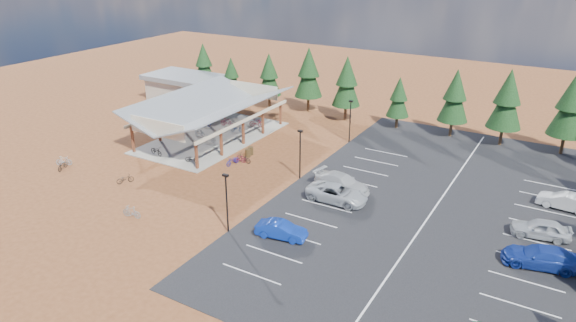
% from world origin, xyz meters
% --- Properties ---
extents(ground, '(140.00, 140.00, 0.00)m').
position_xyz_m(ground, '(0.00, 0.00, 0.00)').
color(ground, brown).
rests_on(ground, ground).
extents(asphalt_lot, '(27.00, 44.00, 0.04)m').
position_xyz_m(asphalt_lot, '(18.50, 3.00, 0.02)').
color(asphalt_lot, black).
rests_on(asphalt_lot, ground).
extents(concrete_pad, '(10.60, 18.60, 0.10)m').
position_xyz_m(concrete_pad, '(-10.00, 7.00, 0.05)').
color(concrete_pad, gray).
rests_on(concrete_pad, ground).
extents(bike_pavilion, '(11.65, 19.40, 4.97)m').
position_xyz_m(bike_pavilion, '(-10.00, 7.00, 3.82)').
color(bike_pavilion, brown).
rests_on(bike_pavilion, concrete_pad).
extents(outbuilding, '(11.00, 7.00, 3.90)m').
position_xyz_m(outbuilding, '(-24.00, 18.00, 2.03)').
color(outbuilding, '#ADA593').
rests_on(outbuilding, ground).
extents(lamp_post_0, '(0.50, 0.25, 5.14)m').
position_xyz_m(lamp_post_0, '(5.00, -10.00, 2.98)').
color(lamp_post_0, black).
rests_on(lamp_post_0, ground).
extents(lamp_post_1, '(0.50, 0.25, 5.14)m').
position_xyz_m(lamp_post_1, '(5.00, 2.00, 2.98)').
color(lamp_post_1, black).
rests_on(lamp_post_1, ground).
extents(lamp_post_2, '(0.50, 0.25, 5.14)m').
position_xyz_m(lamp_post_2, '(5.00, 14.00, 2.98)').
color(lamp_post_2, black).
rests_on(lamp_post_2, ground).
extents(trash_bin_0, '(0.60, 0.60, 0.90)m').
position_xyz_m(trash_bin_0, '(-2.79, 4.10, 0.45)').
color(trash_bin_0, '#3D2C15').
rests_on(trash_bin_0, ground).
extents(trash_bin_1, '(0.60, 0.60, 0.90)m').
position_xyz_m(trash_bin_1, '(-2.90, 4.82, 0.45)').
color(trash_bin_1, '#3D2C15').
rests_on(trash_bin_1, ground).
extents(pine_0, '(3.38, 3.38, 7.86)m').
position_xyz_m(pine_0, '(-23.71, 22.60, 4.80)').
color(pine_0, '#382314').
rests_on(pine_0, ground).
extents(pine_1, '(2.85, 2.85, 6.63)m').
position_xyz_m(pine_1, '(-17.29, 21.03, 4.04)').
color(pine_1, '#382314').
rests_on(pine_1, ground).
extents(pine_2, '(3.38, 3.38, 7.87)m').
position_xyz_m(pine_2, '(-10.78, 21.17, 4.81)').
color(pine_2, '#382314').
rests_on(pine_2, ground).
extents(pine_3, '(3.86, 3.86, 9.00)m').
position_xyz_m(pine_3, '(-5.18, 22.54, 5.50)').
color(pine_3, '#382314').
rests_on(pine_3, ground).
extents(pine_4, '(3.71, 3.71, 8.64)m').
position_xyz_m(pine_4, '(1.07, 21.45, 5.28)').
color(pine_4, '#382314').
rests_on(pine_4, ground).
extents(pine_5, '(2.86, 2.86, 6.67)m').
position_xyz_m(pine_5, '(8.07, 21.87, 4.07)').
color(pine_5, '#382314').
rests_on(pine_5, ground).
extents(pine_6, '(3.60, 3.60, 8.39)m').
position_xyz_m(pine_6, '(14.83, 22.20, 5.12)').
color(pine_6, '#382314').
rests_on(pine_6, ground).
extents(pine_7, '(3.90, 3.90, 9.08)m').
position_xyz_m(pine_7, '(20.65, 22.16, 5.54)').
color(pine_7, '#382314').
rests_on(pine_7, ground).
extents(pine_8, '(4.03, 4.03, 9.39)m').
position_xyz_m(pine_8, '(27.06, 22.71, 5.73)').
color(pine_8, '#382314').
rests_on(pine_8, ground).
extents(bike_0, '(2.00, 1.03, 1.00)m').
position_xyz_m(bike_0, '(-11.76, -0.80, 0.60)').
color(bike_0, black).
rests_on(bike_0, concrete_pad).
extents(bike_1, '(1.55, 0.44, 0.93)m').
position_xyz_m(bike_1, '(-11.57, 6.46, 0.57)').
color(bike_1, '#9C9FA5').
rests_on(bike_1, concrete_pad).
extents(bike_2, '(1.75, 0.78, 0.89)m').
position_xyz_m(bike_2, '(-13.43, 9.78, 0.55)').
color(bike_2, navy).
rests_on(bike_2, concrete_pad).
extents(bike_3, '(1.76, 0.82, 1.02)m').
position_xyz_m(bike_3, '(-11.04, 11.29, 0.61)').
color(bike_3, maroon).
rests_on(bike_3, concrete_pad).
extents(bike_4, '(1.75, 0.79, 0.89)m').
position_xyz_m(bike_4, '(-6.84, -0.52, 0.54)').
color(bike_4, black).
rests_on(bike_4, concrete_pad).
extents(bike_5, '(1.56, 0.91, 0.91)m').
position_xyz_m(bike_5, '(-9.17, 5.35, 0.55)').
color(bike_5, gray).
rests_on(bike_5, concrete_pad).
extents(bike_6, '(1.88, 1.01, 0.94)m').
position_xyz_m(bike_6, '(-8.57, 10.04, 0.57)').
color(bike_6, navy).
rests_on(bike_6, concrete_pad).
extents(bike_7, '(1.90, 1.03, 1.10)m').
position_xyz_m(bike_7, '(-7.52, 12.87, 0.65)').
color(bike_7, maroon).
rests_on(bike_7, concrete_pad).
extents(bike_8, '(1.31, 1.92, 0.96)m').
position_xyz_m(bike_8, '(-17.46, -8.61, 0.48)').
color(bike_8, black).
rests_on(bike_8, ground).
extents(bike_9, '(1.74, 1.31, 1.04)m').
position_xyz_m(bike_9, '(-18.31, -7.81, 0.52)').
color(bike_9, '#9EA1A6').
rests_on(bike_9, ground).
extents(bike_12, '(1.33, 1.75, 0.88)m').
position_xyz_m(bike_12, '(-9.36, -7.63, 0.44)').
color(bike_12, black).
rests_on(bike_12, ground).
extents(bike_13, '(1.88, 0.77, 1.09)m').
position_xyz_m(bike_13, '(-3.54, -12.33, 0.55)').
color(bike_13, gray).
rests_on(bike_13, ground).
extents(bike_14, '(0.89, 1.90, 0.96)m').
position_xyz_m(bike_14, '(-2.90, 1.44, 0.48)').
color(bike_14, '#111B9A').
rests_on(bike_14, ground).
extents(bike_15, '(1.57, 1.00, 0.91)m').
position_xyz_m(bike_15, '(-2.62, 2.27, 0.46)').
color(bike_15, maroon).
rests_on(bike_15, ground).
extents(bike_16, '(1.98, 0.90, 1.00)m').
position_xyz_m(bike_16, '(-2.26, 2.56, 0.50)').
color(bike_16, black).
rests_on(bike_16, ground).
extents(car_1, '(4.33, 2.13, 1.37)m').
position_xyz_m(car_1, '(9.28, -8.65, 0.72)').
color(car_1, '#0F2F9C').
rests_on(car_1, asphalt_lot).
extents(car_2, '(5.70, 2.69, 1.58)m').
position_xyz_m(car_2, '(10.36, -0.65, 0.83)').
color(car_2, '#B2B7BB').
rests_on(car_2, asphalt_lot).
extents(car_3, '(5.89, 3.15, 1.62)m').
position_xyz_m(car_3, '(9.82, 1.58, 0.85)').
color(car_3, '#B9B9B9').
rests_on(car_3, asphalt_lot).
extents(car_7, '(5.75, 3.21, 1.57)m').
position_xyz_m(car_7, '(27.60, -2.47, 0.83)').
color(car_7, navy).
rests_on(car_7, asphalt_lot).
extents(car_8, '(4.75, 2.58, 1.53)m').
position_xyz_m(car_8, '(27.09, 1.95, 0.81)').
color(car_8, '#A8ABB0').
rests_on(car_8, asphalt_lot).
extents(car_9, '(4.59, 1.92, 1.48)m').
position_xyz_m(car_9, '(28.36, 8.27, 0.78)').
color(car_9, silver).
rests_on(car_9, asphalt_lot).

